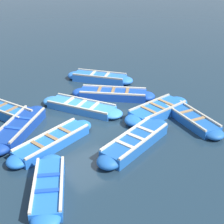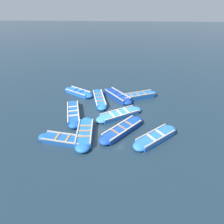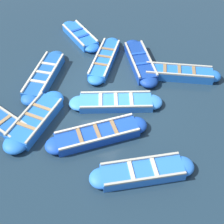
{
  "view_description": "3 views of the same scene",
  "coord_description": "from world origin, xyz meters",
  "px_view_note": "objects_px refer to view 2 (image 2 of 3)",
  "views": [
    {
      "loc": [
        9.78,
        -5.79,
        6.22
      ],
      "look_at": [
        0.79,
        0.66,
        0.45
      ],
      "focal_mm": 50.0,
      "sensor_mm": 36.0,
      "label": 1
    },
    {
      "loc": [
        -0.86,
        11.25,
        7.77
      ],
      "look_at": [
        -0.24,
        -0.03,
        0.21
      ],
      "focal_mm": 28.0,
      "sensor_mm": 36.0,
      "label": 2
    },
    {
      "loc": [
        -5.06,
        8.22,
        9.11
      ],
      "look_at": [
        -0.97,
        0.76,
        0.2
      ],
      "focal_mm": 50.0,
      "sensor_mm": 36.0,
      "label": 3
    }
  ],
  "objects_px": {
    "boat_outer_left": "(73,113)",
    "boat_outer_right": "(85,133)",
    "boat_broadside": "(78,92)",
    "boat_end_of_row": "(155,137)",
    "boat_inner_gap": "(138,96)",
    "boat_near_quay": "(63,140)",
    "boat_stern_in": "(99,99)",
    "boat_centre": "(117,96)",
    "boat_alongside": "(122,130)",
    "boat_far_corner": "(119,114)"
  },
  "relations": [
    {
      "from": "boat_near_quay",
      "to": "boat_outer_right",
      "type": "xyz_separation_m",
      "value": [
        -1.29,
        -0.65,
        0.03
      ]
    },
    {
      "from": "boat_alongside",
      "to": "boat_end_of_row",
      "type": "xyz_separation_m",
      "value": [
        -2.14,
        0.66,
        -0.0
      ]
    },
    {
      "from": "boat_near_quay",
      "to": "boat_outer_left",
      "type": "relative_size",
      "value": 0.88
    },
    {
      "from": "boat_broadside",
      "to": "boat_end_of_row",
      "type": "height_order",
      "value": "boat_end_of_row"
    },
    {
      "from": "boat_stern_in",
      "to": "boat_outer_left",
      "type": "bearing_deg",
      "value": 53.73
    },
    {
      "from": "boat_broadside",
      "to": "boat_end_of_row",
      "type": "relative_size",
      "value": 0.95
    },
    {
      "from": "boat_far_corner",
      "to": "boat_centre",
      "type": "relative_size",
      "value": 1.15
    },
    {
      "from": "boat_broadside",
      "to": "boat_outer_left",
      "type": "height_order",
      "value": "boat_outer_left"
    },
    {
      "from": "boat_centre",
      "to": "boat_outer_left",
      "type": "xyz_separation_m",
      "value": [
        3.32,
        2.98,
        -0.0
      ]
    },
    {
      "from": "boat_far_corner",
      "to": "boat_broadside",
      "type": "relative_size",
      "value": 1.18
    },
    {
      "from": "boat_outer_left",
      "to": "boat_outer_right",
      "type": "distance_m",
      "value": 2.64
    },
    {
      "from": "boat_near_quay",
      "to": "boat_broadside",
      "type": "relative_size",
      "value": 1.07
    },
    {
      "from": "boat_far_corner",
      "to": "boat_broadside",
      "type": "height_order",
      "value": "boat_broadside"
    },
    {
      "from": "boat_inner_gap",
      "to": "boat_near_quay",
      "type": "relative_size",
      "value": 1.1
    },
    {
      "from": "boat_centre",
      "to": "boat_end_of_row",
      "type": "relative_size",
      "value": 0.98
    },
    {
      "from": "boat_inner_gap",
      "to": "boat_outer_left",
      "type": "xyz_separation_m",
      "value": [
        5.18,
        3.05,
        -0.0
      ]
    },
    {
      "from": "boat_inner_gap",
      "to": "boat_stern_in",
      "type": "xyz_separation_m",
      "value": [
        3.44,
        0.68,
        -0.03
      ]
    },
    {
      "from": "boat_end_of_row",
      "to": "boat_outer_left",
      "type": "relative_size",
      "value": 0.86
    },
    {
      "from": "boat_alongside",
      "to": "boat_near_quay",
      "type": "bearing_deg",
      "value": 17.34
    },
    {
      "from": "boat_far_corner",
      "to": "boat_near_quay",
      "type": "height_order",
      "value": "boat_near_quay"
    },
    {
      "from": "boat_near_quay",
      "to": "boat_stern_in",
      "type": "bearing_deg",
      "value": -107.93
    },
    {
      "from": "boat_stern_in",
      "to": "boat_end_of_row",
      "type": "distance_m",
      "value": 6.36
    },
    {
      "from": "boat_alongside",
      "to": "boat_outer_left",
      "type": "relative_size",
      "value": 0.89
    },
    {
      "from": "boat_inner_gap",
      "to": "boat_outer_right",
      "type": "xyz_separation_m",
      "value": [
        3.86,
        5.33,
        -0.0
      ]
    },
    {
      "from": "boat_stern_in",
      "to": "boat_far_corner",
      "type": "bearing_deg",
      "value": 128.84
    },
    {
      "from": "boat_stern_in",
      "to": "boat_outer_right",
      "type": "distance_m",
      "value": 4.68
    },
    {
      "from": "boat_inner_gap",
      "to": "boat_alongside",
      "type": "bearing_deg",
      "value": 73.86
    },
    {
      "from": "boat_far_corner",
      "to": "boat_centre",
      "type": "height_order",
      "value": "boat_centre"
    },
    {
      "from": "boat_near_quay",
      "to": "boat_end_of_row",
      "type": "relative_size",
      "value": 1.02
    },
    {
      "from": "boat_end_of_row",
      "to": "boat_outer_left",
      "type": "bearing_deg",
      "value": -22.2
    },
    {
      "from": "boat_alongside",
      "to": "boat_outer_left",
      "type": "height_order",
      "value": "boat_outer_left"
    },
    {
      "from": "boat_centre",
      "to": "boat_outer_right",
      "type": "relative_size",
      "value": 0.92
    },
    {
      "from": "boat_alongside",
      "to": "boat_end_of_row",
      "type": "bearing_deg",
      "value": 162.85
    },
    {
      "from": "boat_end_of_row",
      "to": "boat_alongside",
      "type": "bearing_deg",
      "value": -17.15
    },
    {
      "from": "boat_far_corner",
      "to": "boat_broadside",
      "type": "distance_m",
      "value": 5.22
    },
    {
      "from": "boat_alongside",
      "to": "boat_stern_in",
      "type": "bearing_deg",
      "value": -63.62
    },
    {
      "from": "boat_far_corner",
      "to": "boat_stern_in",
      "type": "bearing_deg",
      "value": -51.16
    },
    {
      "from": "boat_near_quay",
      "to": "boat_end_of_row",
      "type": "distance_m",
      "value": 5.93
    },
    {
      "from": "boat_alongside",
      "to": "boat_inner_gap",
      "type": "relative_size",
      "value": 0.91
    },
    {
      "from": "boat_stern_in",
      "to": "boat_broadside",
      "type": "relative_size",
      "value": 1.19
    },
    {
      "from": "boat_end_of_row",
      "to": "boat_outer_right",
      "type": "relative_size",
      "value": 0.94
    },
    {
      "from": "boat_end_of_row",
      "to": "boat_outer_left",
      "type": "xyz_separation_m",
      "value": [
        5.93,
        -2.42,
        0.02
      ]
    },
    {
      "from": "boat_near_quay",
      "to": "boat_outer_right",
      "type": "bearing_deg",
      "value": -153.36
    },
    {
      "from": "boat_outer_left",
      "to": "boat_centre",
      "type": "bearing_deg",
      "value": -138.05
    },
    {
      "from": "boat_stern_in",
      "to": "boat_broadside",
      "type": "distance_m",
      "value": 2.41
    },
    {
      "from": "boat_end_of_row",
      "to": "boat_outer_right",
      "type": "xyz_separation_m",
      "value": [
        4.61,
        -0.13,
        0.01
      ]
    },
    {
      "from": "boat_inner_gap",
      "to": "boat_outer_left",
      "type": "height_order",
      "value": "boat_inner_gap"
    },
    {
      "from": "boat_end_of_row",
      "to": "boat_inner_gap",
      "type": "bearing_deg",
      "value": -82.19
    },
    {
      "from": "boat_far_corner",
      "to": "boat_inner_gap",
      "type": "relative_size",
      "value": 1.0
    },
    {
      "from": "boat_near_quay",
      "to": "boat_centre",
      "type": "relative_size",
      "value": 1.04
    }
  ]
}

